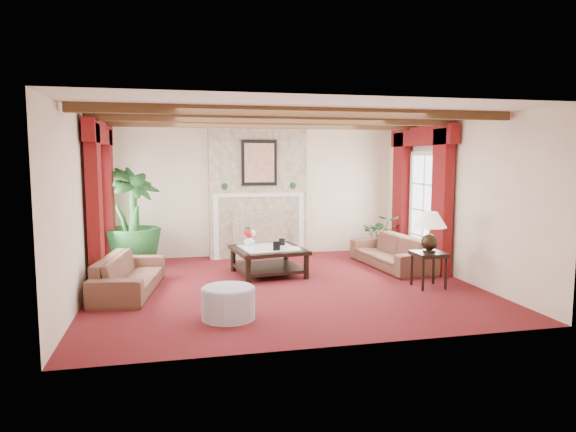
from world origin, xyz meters
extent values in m
plane|color=#4D0F0D|center=(0.00, 0.00, 0.00)|extent=(6.00, 6.00, 0.00)
plane|color=white|center=(0.00, 0.00, 2.70)|extent=(6.00, 6.00, 0.00)
cube|color=beige|center=(0.00, 2.75, 1.35)|extent=(6.00, 0.02, 2.70)
cube|color=beige|center=(-3.00, 0.00, 1.35)|extent=(0.02, 5.50, 2.70)
cube|color=beige|center=(3.00, 0.00, 1.35)|extent=(0.02, 5.50, 2.70)
imported|color=black|center=(-2.40, 0.12, 0.38)|extent=(2.12, 1.16, 0.76)
imported|color=black|center=(2.28, 0.93, 0.39)|extent=(2.12, 0.94, 0.79)
imported|color=black|center=(-2.46, 1.87, 0.53)|extent=(2.93, 2.93, 1.05)
imported|color=black|center=(2.50, 1.95, 0.34)|extent=(1.35, 1.39, 0.69)
cylinder|color=#938A9C|center=(-1.06, -1.51, 0.20)|extent=(0.69, 0.69, 0.40)
imported|color=silver|center=(-0.40, 1.11, 0.58)|extent=(0.32, 0.32, 0.19)
imported|color=black|center=(0.20, 0.59, 0.62)|extent=(0.22, 0.07, 0.29)
camera|label=1|loc=(-1.73, -7.91, 2.05)|focal=32.00mm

